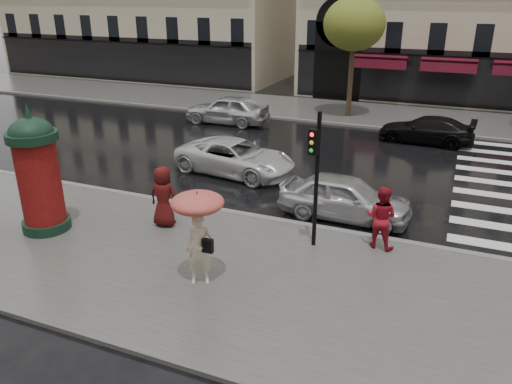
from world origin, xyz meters
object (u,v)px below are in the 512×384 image
at_px(woman_red, 381,217).
at_px(car_white, 235,157).
at_px(car_silver, 345,197).
at_px(traffic_light, 316,168).
at_px(car_far_silver, 227,109).
at_px(car_black, 426,130).
at_px(woman_umbrella, 198,223).
at_px(morris_column, 38,171).
at_px(man_burgundy, 163,196).

relative_size(woman_red, car_white, 0.37).
relative_size(car_silver, car_white, 0.86).
height_order(traffic_light, car_far_silver, traffic_light).
xyz_separation_m(car_white, car_black, (6.69, 7.54, -0.04)).
distance_m(car_silver, car_far_silver, 13.23).
bearing_deg(car_white, car_far_silver, 35.76).
bearing_deg(car_black, car_far_silver, -85.39).
height_order(woman_umbrella, car_white, woman_umbrella).
bearing_deg(traffic_light, woman_umbrella, -124.62).
bearing_deg(woman_red, morris_column, 24.74).
height_order(car_white, car_far_silver, car_far_silver).
distance_m(morris_column, car_far_silver, 14.38).
height_order(traffic_light, car_black, traffic_light).
bearing_deg(traffic_light, man_burgundy, -174.70).
bearing_deg(man_burgundy, morris_column, 23.37).
bearing_deg(morris_column, car_silver, 29.00).
bearing_deg(morris_column, car_far_silver, 92.97).
xyz_separation_m(woman_red, traffic_light, (-1.76, -0.67, 1.44)).
height_order(man_burgundy, car_silver, man_burgundy).
xyz_separation_m(car_silver, car_black, (1.65, 10.08, -0.08)).
relative_size(morris_column, car_silver, 0.92).
bearing_deg(car_far_silver, car_black, 90.10).
height_order(car_black, car_far_silver, car_far_silver).
xyz_separation_m(car_white, car_far_silver, (-3.84, 7.26, 0.11)).
distance_m(traffic_light, car_far_silver, 15.04).
height_order(woman_red, car_white, woman_red).
relative_size(woman_umbrella, car_white, 0.50).
bearing_deg(man_burgundy, car_white, -92.47).
distance_m(car_white, car_black, 10.08).
distance_m(woman_red, traffic_light, 2.37).
relative_size(man_burgundy, car_silver, 0.45).
relative_size(woman_umbrella, car_far_silver, 0.53).
relative_size(morris_column, car_black, 0.88).
distance_m(car_silver, car_black, 10.21).
height_order(car_silver, car_black, car_silver).
height_order(woman_red, traffic_light, traffic_light).
relative_size(woman_red, car_silver, 0.43).
xyz_separation_m(traffic_light, car_white, (-4.70, 5.00, -1.78)).
relative_size(traffic_light, car_black, 0.88).
bearing_deg(traffic_light, car_silver, 82.06).
bearing_deg(car_white, woman_umbrella, -153.34).
xyz_separation_m(woman_umbrella, car_white, (-2.69, 7.92, -1.06)).
distance_m(car_silver, car_white, 5.65).
bearing_deg(woman_umbrella, car_far_silver, 113.29).
bearing_deg(woman_red, car_far_silver, -39.48).
bearing_deg(car_far_silver, car_white, 26.45).
xyz_separation_m(morris_column, car_white, (3.10, 7.05, -1.30)).
distance_m(traffic_light, car_white, 7.10).
bearing_deg(man_burgundy, woman_red, -173.69).
xyz_separation_m(woman_red, car_white, (-6.46, 4.33, -0.35)).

